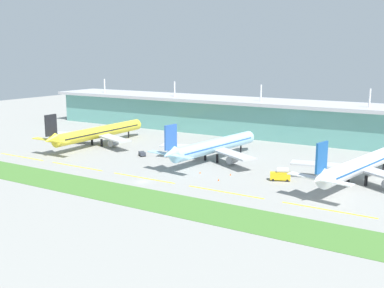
% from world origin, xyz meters
% --- Properties ---
extents(ground_plane, '(600.00, 600.00, 0.00)m').
position_xyz_m(ground_plane, '(0.00, 0.00, 0.00)').
color(ground_plane, gray).
extents(terminal_building, '(288.00, 34.00, 28.89)m').
position_xyz_m(terminal_building, '(-0.00, 110.88, 10.15)').
color(terminal_building, '#5B9E93').
rests_on(terminal_building, ground).
extents(airliner_near, '(48.80, 69.83, 18.90)m').
position_xyz_m(airliner_near, '(-60.20, 42.49, 6.46)').
color(airliner_near, yellow).
rests_on(airliner_near, ground).
extents(airliner_middle, '(48.35, 63.57, 18.90)m').
position_xyz_m(airliner_middle, '(5.70, 41.99, 6.45)').
color(airliner_middle, '#9ED1EA').
rests_on(airliner_middle, ground).
extents(airliner_far, '(47.81, 66.81, 18.90)m').
position_xyz_m(airliner_far, '(66.42, 38.66, 6.45)').
color(airliner_far, white).
rests_on(airliner_far, ground).
extents(taxiway_stripe_west, '(28.00, 0.70, 0.04)m').
position_xyz_m(taxiway_stripe_west, '(-71.00, 4.27, 0.02)').
color(taxiway_stripe_west, yellow).
rests_on(taxiway_stripe_west, ground).
extents(taxiway_stripe_mid_west, '(28.00, 0.70, 0.04)m').
position_xyz_m(taxiway_stripe_mid_west, '(-37.00, 4.27, 0.02)').
color(taxiway_stripe_mid_west, yellow).
rests_on(taxiway_stripe_mid_west, ground).
extents(taxiway_stripe_centre, '(28.00, 0.70, 0.04)m').
position_xyz_m(taxiway_stripe_centre, '(-3.00, 4.27, 0.02)').
color(taxiway_stripe_centre, yellow).
rests_on(taxiway_stripe_centre, ground).
extents(taxiway_stripe_mid_east, '(28.00, 0.70, 0.04)m').
position_xyz_m(taxiway_stripe_mid_east, '(31.00, 4.27, 0.02)').
color(taxiway_stripe_mid_east, yellow).
rests_on(taxiway_stripe_mid_east, ground).
extents(taxiway_stripe_east, '(28.00, 0.70, 0.04)m').
position_xyz_m(taxiway_stripe_east, '(65.00, 4.27, 0.02)').
color(taxiway_stripe_east, yellow).
rests_on(taxiway_stripe_east, ground).
extents(grass_verge, '(300.00, 18.00, 0.10)m').
position_xyz_m(grass_verge, '(0.00, -15.19, 0.05)').
color(grass_verge, '#477A33').
rests_on(grass_verge, ground).
extents(pushback_tug, '(4.94, 4.62, 1.85)m').
position_xyz_m(pushback_tug, '(-26.25, 33.91, 1.10)').
color(pushback_tug, '#333842').
rests_on(pushback_tug, ground).
extents(fuel_truck, '(7.65, 5.13, 4.95)m').
position_xyz_m(fuel_truck, '(41.65, 27.30, 2.26)').
color(fuel_truck, gold).
rests_on(fuel_truck, ground).
extents(safety_cone_left_wingtip, '(0.56, 0.56, 0.70)m').
position_xyz_m(safety_cone_left_wingtip, '(11.49, 21.14, 0.35)').
color(safety_cone_left_wingtip, orange).
rests_on(safety_cone_left_wingtip, ground).
extents(safety_cone_nose_front, '(0.56, 0.56, 0.70)m').
position_xyz_m(safety_cone_nose_front, '(22.81, 24.55, 0.35)').
color(safety_cone_nose_front, orange).
rests_on(safety_cone_nose_front, ground).
extents(safety_cone_right_wingtip, '(0.56, 0.56, 0.70)m').
position_xyz_m(safety_cone_right_wingtip, '(22.55, 15.51, 0.35)').
color(safety_cone_right_wingtip, orange).
rests_on(safety_cone_right_wingtip, ground).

